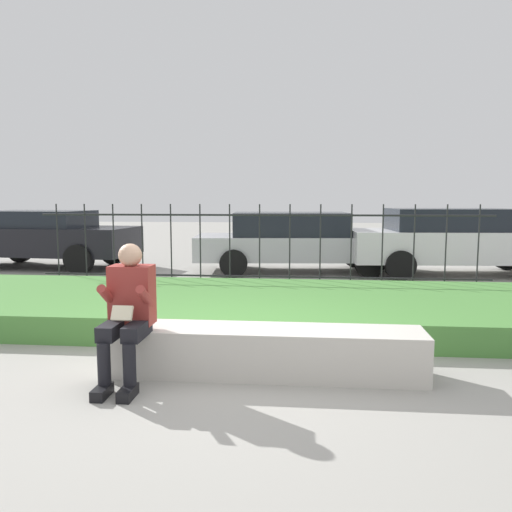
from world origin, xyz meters
TOP-DOWN VIEW (x-y plane):
  - ground_plane at (0.00, 0.00)m, footprint 60.00×60.00m
  - stone_bench at (0.39, 0.00)m, footprint 2.95×0.53m
  - person_seated_reader at (-0.80, -0.30)m, footprint 0.42×0.73m
  - grass_berm at (0.00, 2.16)m, footprint 9.73×2.92m
  - iron_fence at (-0.00, 3.94)m, footprint 7.73×0.03m
  - car_parked_right at (4.03, 6.59)m, footprint 4.73×2.09m
  - car_parked_left at (-5.40, 6.80)m, footprint 4.31×2.12m
  - car_parked_center at (0.58, 6.70)m, footprint 4.70×2.12m

SIDE VIEW (x-z plane):
  - ground_plane at x=0.00m, z-range 0.00..0.00m
  - grass_berm at x=0.00m, z-range 0.00..0.33m
  - stone_bench at x=0.39m, z-range -0.03..0.42m
  - person_seated_reader at x=-0.80m, z-range 0.05..1.30m
  - car_parked_center at x=0.58m, z-range 0.04..1.37m
  - car_parked_left at x=-5.40m, z-range 0.06..1.42m
  - car_parked_right at x=4.03m, z-range 0.04..1.47m
  - iron_fence at x=0.00m, z-range 0.04..1.59m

